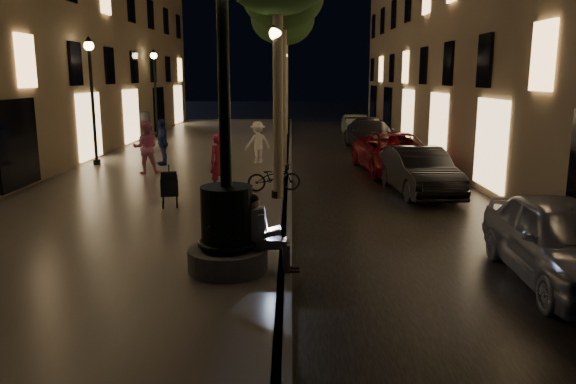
{
  "coord_description": "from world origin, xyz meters",
  "views": [
    {
      "loc": [
        0.11,
        -7.38,
        3.54
      ],
      "look_at": [
        0.05,
        3.0,
        1.4
      ],
      "focal_mm": 35.0,
      "sensor_mm": 36.0,
      "label": 1
    }
  ],
  "objects_px": {
    "pedestrian_red": "(220,162)",
    "pedestrian_pink": "(146,147)",
    "lamp_left_b": "(91,85)",
    "seated_man_laptop": "(263,230)",
    "lamp_curb_a": "(276,88)",
    "lamp_left_c": "(155,82)",
    "lamp_curb_d": "(285,81)",
    "car_rear": "(370,135)",
    "fountain_lamppost": "(227,214)",
    "bicycle": "(274,177)",
    "lamp_curb_b": "(281,84)",
    "pedestrian_white": "(258,142)",
    "pedestrian_blue": "(163,142)",
    "pedestrian_dark": "(146,132)",
    "car_third": "(396,153)",
    "tree_third": "(283,20)",
    "stroller": "(169,186)",
    "lamp_curb_c": "(284,82)",
    "car_front": "(563,241)",
    "car_fifth": "(355,125)",
    "tree_far": "(286,25)",
    "car_second": "(419,171)"
  },
  "relations": [
    {
      "from": "car_rear",
      "to": "bicycle",
      "type": "relative_size",
      "value": 3.23
    },
    {
      "from": "pedestrian_blue",
      "to": "pedestrian_dark",
      "type": "relative_size",
      "value": 0.95
    },
    {
      "from": "lamp_left_b",
      "to": "car_rear",
      "type": "height_order",
      "value": "lamp_left_b"
    },
    {
      "from": "car_second",
      "to": "pedestrian_pink",
      "type": "xyz_separation_m",
      "value": [
        -8.96,
        2.55,
        0.41
      ]
    },
    {
      "from": "lamp_curb_d",
      "to": "pedestrian_red",
      "type": "relative_size",
      "value": 2.87
    },
    {
      "from": "car_front",
      "to": "pedestrian_dark",
      "type": "bearing_deg",
      "value": 128.25
    },
    {
      "from": "lamp_curb_b",
      "to": "car_third",
      "type": "xyz_separation_m",
      "value": [
        4.3,
        -2.71,
        -2.49
      ]
    },
    {
      "from": "seated_man_laptop",
      "to": "tree_far",
      "type": "bearing_deg",
      "value": 89.6
    },
    {
      "from": "seated_man_laptop",
      "to": "lamp_curb_d",
      "type": "bearing_deg",
      "value": 89.83
    },
    {
      "from": "car_fifth",
      "to": "pedestrian_blue",
      "type": "xyz_separation_m",
      "value": [
        -8.82,
        -12.74,
        0.45
      ]
    },
    {
      "from": "car_front",
      "to": "pedestrian_red",
      "type": "height_order",
      "value": "pedestrian_red"
    },
    {
      "from": "pedestrian_red",
      "to": "lamp_curb_a",
      "type": "bearing_deg",
      "value": -63.5
    },
    {
      "from": "seated_man_laptop",
      "to": "lamp_curb_d",
      "type": "distance_m",
      "value": 30.09
    },
    {
      "from": "seated_man_laptop",
      "to": "pedestrian_white",
      "type": "xyz_separation_m",
      "value": [
        -0.81,
        12.47,
        0.09
      ]
    },
    {
      "from": "car_fifth",
      "to": "lamp_left_c",
      "type": "bearing_deg",
      "value": -167.42
    },
    {
      "from": "car_rear",
      "to": "bicycle",
      "type": "height_order",
      "value": "car_rear"
    },
    {
      "from": "tree_far",
      "to": "lamp_left_b",
      "type": "height_order",
      "value": "tree_far"
    },
    {
      "from": "pedestrian_white",
      "to": "stroller",
      "type": "bearing_deg",
      "value": 50.7
    },
    {
      "from": "car_third",
      "to": "stroller",
      "type": "bearing_deg",
      "value": -142.93
    },
    {
      "from": "lamp_curb_a",
      "to": "lamp_left_c",
      "type": "xyz_separation_m",
      "value": [
        -7.1,
        16.0,
        0.0
      ]
    },
    {
      "from": "car_fifth",
      "to": "lamp_curb_d",
      "type": "bearing_deg",
      "value": 128.32
    },
    {
      "from": "car_fifth",
      "to": "pedestrian_blue",
      "type": "relative_size",
      "value": 2.17
    },
    {
      "from": "lamp_curb_c",
      "to": "lamp_left_c",
      "type": "bearing_deg",
      "value": 180.0
    },
    {
      "from": "lamp_curb_c",
      "to": "car_second",
      "type": "distance_m",
      "value": 15.38
    },
    {
      "from": "car_rear",
      "to": "lamp_left_c",
      "type": "bearing_deg",
      "value": 157.73
    },
    {
      "from": "lamp_curb_b",
      "to": "bicycle",
      "type": "height_order",
      "value": "lamp_curb_b"
    },
    {
      "from": "lamp_curb_c",
      "to": "lamp_left_b",
      "type": "bearing_deg",
      "value": -125.37
    },
    {
      "from": "lamp_curb_b",
      "to": "pedestrian_white",
      "type": "bearing_deg",
      "value": -120.5
    },
    {
      "from": "fountain_lamppost",
      "to": "car_third",
      "type": "distance_m",
      "value": 12.35
    },
    {
      "from": "lamp_curb_c",
      "to": "pedestrian_pink",
      "type": "xyz_separation_m",
      "value": [
        -4.66,
        -11.99,
        -2.12
      ]
    },
    {
      "from": "seated_man_laptop",
      "to": "lamp_curb_b",
      "type": "distance_m",
      "value": 14.19
    },
    {
      "from": "tree_third",
      "to": "car_front",
      "type": "bearing_deg",
      "value": -74.16
    },
    {
      "from": "lamp_curb_d",
      "to": "car_rear",
      "type": "distance_m",
      "value": 12.84
    },
    {
      "from": "seated_man_laptop",
      "to": "pedestrian_pink",
      "type": "height_order",
      "value": "pedestrian_pink"
    },
    {
      "from": "car_rear",
      "to": "pedestrian_pink",
      "type": "xyz_separation_m",
      "value": [
        -8.96,
        -8.15,
        0.38
      ]
    },
    {
      "from": "tree_far",
      "to": "seated_man_laptop",
      "type": "bearing_deg",
      "value": -90.4
    },
    {
      "from": "fountain_lamppost",
      "to": "car_rear",
      "type": "relative_size",
      "value": 1.02
    },
    {
      "from": "lamp_left_b",
      "to": "seated_man_laptop",
      "type": "bearing_deg",
      "value": -59.7
    },
    {
      "from": "pedestrian_red",
      "to": "pedestrian_pink",
      "type": "bearing_deg",
      "value": 105.78
    },
    {
      "from": "lamp_curb_a",
      "to": "pedestrian_blue",
      "type": "height_order",
      "value": "lamp_curb_a"
    },
    {
      "from": "fountain_lamppost",
      "to": "bicycle",
      "type": "distance_m",
      "value": 7.02
    },
    {
      "from": "tree_third",
      "to": "pedestrian_blue",
      "type": "relative_size",
      "value": 4.11
    },
    {
      "from": "stroller",
      "to": "seated_man_laptop",
      "type": "bearing_deg",
      "value": -73.45
    },
    {
      "from": "lamp_curb_b",
      "to": "stroller",
      "type": "bearing_deg",
      "value": -107.03
    },
    {
      "from": "pedestrian_red",
      "to": "tree_third",
      "type": "bearing_deg",
      "value": 51.04
    },
    {
      "from": "fountain_lamppost",
      "to": "tree_third",
      "type": "height_order",
      "value": "tree_third"
    },
    {
      "from": "lamp_curb_a",
      "to": "pedestrian_blue",
      "type": "xyz_separation_m",
      "value": [
        -4.52,
        5.97,
        -2.16
      ]
    },
    {
      "from": "lamp_curb_d",
      "to": "car_second",
      "type": "relative_size",
      "value": 1.12
    },
    {
      "from": "lamp_left_c",
      "to": "pedestrian_dark",
      "type": "relative_size",
      "value": 2.61
    },
    {
      "from": "lamp_curb_b",
      "to": "car_fifth",
      "type": "xyz_separation_m",
      "value": [
        4.3,
        10.71,
        -2.61
      ]
    }
  ]
}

